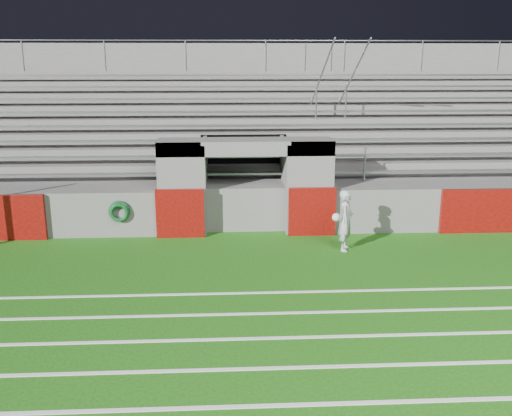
{
  "coord_description": "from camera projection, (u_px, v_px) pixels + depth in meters",
  "views": [
    {
      "loc": [
        -0.53,
        -12.04,
        4.76
      ],
      "look_at": [
        0.2,
        1.8,
        1.1
      ],
      "focal_mm": 40.0,
      "sensor_mm": 36.0,
      "label": 1
    }
  ],
  "objects": [
    {
      "name": "goalkeeper_with_ball",
      "position": [
        346.0,
        220.0,
        14.39
      ],
      "size": [
        0.65,
        0.66,
        1.56
      ],
      "color": "#A7ADB1",
      "rests_on": "ground"
    },
    {
      "name": "field_markings",
      "position": [
        267.0,
        406.0,
        8.04
      ],
      "size": [
        28.0,
        8.09,
        0.01
      ],
      "color": "white",
      "rests_on": "ground"
    },
    {
      "name": "ground",
      "position": [
        251.0,
        275.0,
        12.87
      ],
      "size": [
        90.0,
        90.0,
        0.0
      ],
      "primitive_type": "plane",
      "color": "#19550E",
      "rests_on": "ground"
    },
    {
      "name": "hose_coil",
      "position": [
        119.0,
        212.0,
        15.33
      ],
      "size": [
        0.59,
        0.15,
        0.59
      ],
      "color": "#0C3D1B",
      "rests_on": "ground"
    },
    {
      "name": "stadium_structure",
      "position": [
        241.0,
        153.0,
        20.18
      ],
      "size": [
        26.0,
        8.48,
        5.42
      ],
      "color": "#5B5856",
      "rests_on": "ground"
    }
  ]
}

